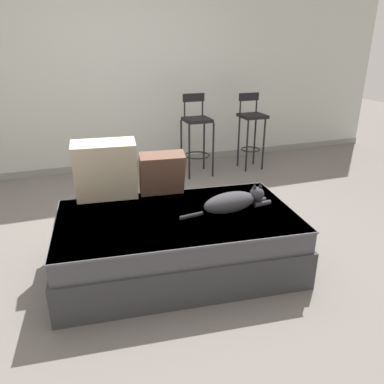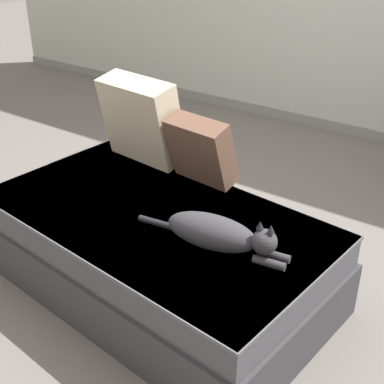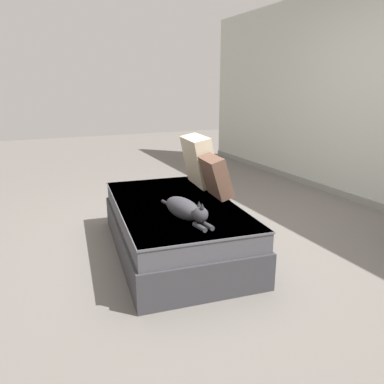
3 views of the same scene
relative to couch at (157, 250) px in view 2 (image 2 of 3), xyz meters
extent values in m
plane|color=#66605B|center=(0.00, 0.40, -0.23)|extent=(16.00, 16.00, 0.00)
cube|color=gray|center=(0.00, 2.60, -0.18)|extent=(8.00, 0.02, 0.09)
cube|color=#353539|center=(0.00, 0.00, -0.09)|extent=(1.85, 1.17, 0.29)
cube|color=#47474C|center=(0.00, 0.00, 0.14)|extent=(1.80, 1.12, 0.16)
cube|color=#525257|center=(0.00, 0.00, 0.21)|extent=(1.81, 1.14, 0.02)
cube|color=beige|center=(-0.44, 0.44, 0.47)|extent=(0.50, 0.31, 0.50)
cube|color=brown|center=(0.00, 0.40, 0.41)|extent=(0.38, 0.26, 0.38)
ellipsoid|color=#333338|center=(0.38, -0.08, 0.30)|extent=(0.44, 0.22, 0.15)
sphere|color=#333338|center=(0.62, -0.05, 0.32)|extent=(0.11, 0.11, 0.11)
cone|color=black|center=(0.59, -0.05, 0.39)|extent=(0.03, 0.03, 0.04)
cone|color=black|center=(0.64, -0.05, 0.39)|extent=(0.03, 0.03, 0.04)
cylinder|color=#333338|center=(0.66, -0.07, 0.24)|extent=(0.14, 0.05, 0.04)
cylinder|color=#333338|center=(0.65, -0.01, 0.24)|extent=(0.14, 0.05, 0.04)
cylinder|color=black|center=(0.08, -0.09, 0.24)|extent=(0.18, 0.05, 0.03)
camera|label=1|loc=(-0.72, -2.35, 1.40)|focal=35.00mm
camera|label=2|loc=(1.43, -1.73, 1.56)|focal=50.00mm
camera|label=3|loc=(2.84, -1.12, 1.19)|focal=35.00mm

